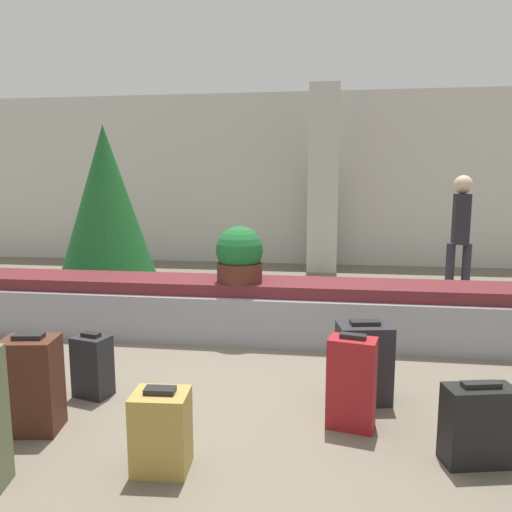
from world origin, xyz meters
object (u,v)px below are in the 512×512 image
pillar (323,180)px  suitcase_7 (32,385)px  potted_plant_1 (240,256)px  traveler_0 (460,228)px  suitcase_0 (364,363)px  suitcase_1 (352,383)px  suitcase_2 (478,425)px  suitcase_3 (161,431)px  decorated_tree (106,208)px  traveler_1 (104,216)px  suitcase_6 (93,366)px

pillar → suitcase_7: (-1.77, -6.06, -1.29)m
potted_plant_1 → traveler_0: size_ratio=0.34×
suitcase_0 → potted_plant_1: (-1.14, 1.31, 0.56)m
suitcase_0 → traveler_0: bearing=55.2°
pillar → suitcase_1: bearing=-87.4°
suitcase_1 → suitcase_2: size_ratio=1.30×
suitcase_3 → decorated_tree: decorated_tree is taller
suitcase_2 → traveler_0: size_ratio=0.29×
traveler_1 → pillar: bearing=4.9°
suitcase_2 → decorated_tree: decorated_tree is taller
suitcase_1 → suitcase_2: 0.77m
suitcase_3 → traveler_1: 6.16m
suitcase_2 → traveler_0: (0.81, 3.83, 0.76)m
suitcase_3 → suitcase_0: bearing=37.8°
suitcase_0 → suitcase_7: (-2.13, -0.74, 0.02)m
suitcase_2 → potted_plant_1: 2.75m
suitcase_2 → decorated_tree: 5.08m
pillar → suitcase_2: size_ratio=6.58×
suitcase_6 → suitcase_3: bearing=-31.9°
suitcase_0 → suitcase_1: 0.42m
potted_plant_1 → suitcase_2: bearing=-49.8°
suitcase_3 → suitcase_6: suitcase_6 is taller
pillar → decorated_tree: 3.89m
traveler_1 → suitcase_6: bearing=-76.2°
suitcase_0 → suitcase_6: (-1.99, -0.19, -0.06)m
pillar → suitcase_6: (-1.63, -5.51, -1.37)m
suitcase_2 → suitcase_3: 1.79m
suitcase_6 → traveler_1: bearing=127.8°
suitcase_7 → suitcase_0: bearing=9.9°
potted_plant_1 → suitcase_1: bearing=-59.0°
suitcase_2 → traveler_0: bearing=65.7°
suitcase_0 → traveler_0: 3.47m
suitcase_6 → suitcase_7: size_ratio=0.76×
suitcase_2 → decorated_tree: bearing=125.8°
potted_plant_1 → decorated_tree: bearing=147.0°
suitcase_3 → suitcase_7: bearing=158.3°
decorated_tree → suitcase_3: bearing=-61.9°
suitcase_3 → decorated_tree: size_ratio=0.21×
traveler_0 → decorated_tree: (-4.52, -0.50, 0.25)m
suitcase_0 → traveler_1: bearing=121.9°
suitcase_3 → traveler_0: 4.93m
potted_plant_1 → decorated_tree: (-1.98, 1.28, 0.38)m
decorated_tree → suitcase_2: bearing=-41.9°
suitcase_6 → suitcase_1: bearing=7.7°
traveler_0 → suitcase_0: bearing=161.6°
pillar → potted_plant_1: (-0.78, -4.00, -0.75)m
suitcase_6 → potted_plant_1: bearing=74.8°
suitcase_1 → traveler_0: bearing=79.0°
traveler_1 → decorated_tree: size_ratio=0.73×
suitcase_0 → traveler_1: size_ratio=0.36×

